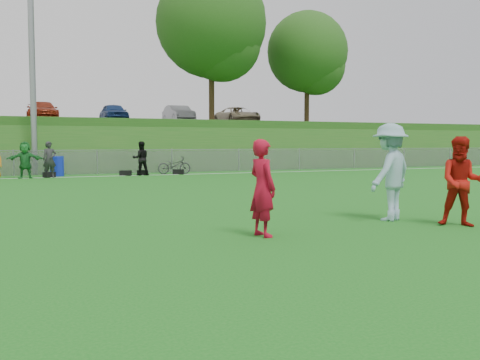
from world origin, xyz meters
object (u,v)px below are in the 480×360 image
player_red_left (262,188)px  frisbee (394,181)px  player_blue (390,172)px  bicycle (174,165)px  player_red_center (462,182)px  recycling_bin (57,166)px

player_red_left → frisbee: (3.53, 0.85, -0.03)m
frisbee → player_blue: bearing=-145.0°
player_red_left → bicycle: (3.81, 18.55, -0.39)m
player_red_center → frisbee: bearing=152.6°
player_red_center → recycling_bin: size_ratio=1.81×
bicycle → recycling_bin: bearing=84.2°
frisbee → bicycle: bicycle is taller
player_red_center → player_blue: (-0.76, 1.22, 0.14)m
recycling_bin → frisbee: bearing=-73.2°
player_red_center → frisbee: player_red_center is taller
recycling_bin → player_red_left: bearing=-84.2°
player_blue → frisbee: bearing=-169.8°
frisbee → recycling_bin: 19.01m
recycling_bin → bicycle: (5.76, -0.50, -0.02)m
recycling_bin → bicycle: 5.79m
player_red_center → player_blue: bearing=163.7°
player_blue → frisbee: (0.23, 0.16, -0.20)m
player_red_left → frisbee: 3.63m
frisbee → player_red_center: bearing=-69.1°
player_blue → bicycle: 17.88m
frisbee → bicycle: (0.28, 17.70, -0.36)m
player_blue → recycling_bin: (-5.25, 18.36, -0.53)m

